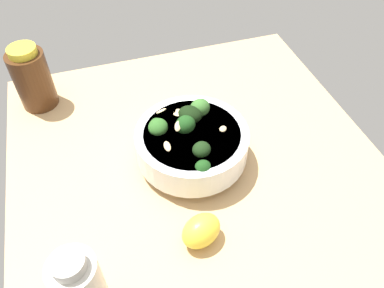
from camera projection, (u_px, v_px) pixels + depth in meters
ground_plane at (194, 164)px, 69.00cm from camera, size 63.24×63.24×4.93cm
bowl_of_broccoli at (192, 142)px, 63.33cm from camera, size 18.62×18.62×9.54cm
lemon_wedge at (201, 231)px, 54.23cm from camera, size 6.39×7.30×4.86cm
bottle_tall at (32, 78)px, 72.16cm from camera, size 6.92×6.92×12.80cm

